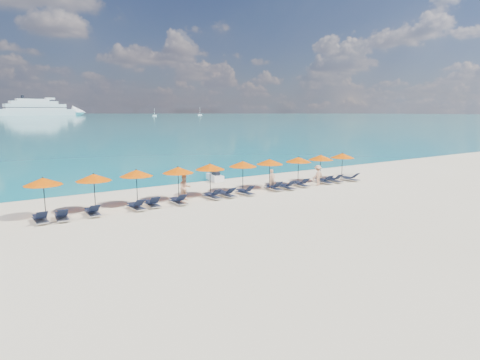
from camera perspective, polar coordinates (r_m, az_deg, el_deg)
ground at (r=25.39m, az=3.73°, el=-3.63°), size 1400.00×1400.00×0.00m
cruise_ship at (r=606.91m, az=-25.96°, el=9.01°), size 113.76×38.58×31.29m
sailboat_near at (r=518.93m, az=-12.07°, el=9.01°), size 5.14×1.71×9.42m
sailboat_far at (r=599.68m, az=-5.72°, el=9.26°), size 6.34×2.11×11.62m
jetski at (r=34.26m, az=-3.56°, el=0.44°), size 1.24×2.38×0.81m
beachgoer_a at (r=30.40m, az=4.59°, el=0.09°), size 0.61×0.44×1.56m
beachgoer_b at (r=26.75m, az=-7.84°, el=-1.13°), size 0.87×0.54×1.72m
beachgoer_c at (r=32.66m, az=11.01°, el=0.68°), size 1.11×0.64×1.63m
umbrella_0 at (r=24.81m, az=-26.22°, el=-0.19°), size 2.10×2.10×2.28m
umbrella_1 at (r=25.16m, az=-20.09°, el=0.35°), size 2.10×2.10×2.28m
umbrella_2 at (r=26.14m, az=-14.54°, el=0.97°), size 2.10×2.10×2.28m
umbrella_3 at (r=26.90m, az=-8.80°, el=1.41°), size 2.10×2.10×2.28m
umbrella_4 at (r=28.28m, az=-4.28°, el=1.90°), size 2.10×2.10×2.28m
umbrella_5 at (r=29.65m, az=0.41°, el=2.29°), size 2.10×2.10×2.28m
umbrella_6 at (r=31.04m, az=4.25°, el=2.60°), size 2.10×2.10×2.28m
umbrella_7 at (r=32.71m, az=8.31°, el=2.89°), size 2.10×2.10×2.28m
umbrella_8 at (r=34.58m, az=11.42°, el=3.17°), size 2.10×2.10×2.28m
umbrella_9 at (r=36.46m, az=14.38°, el=3.39°), size 2.10×2.10×2.28m
lounger_0 at (r=23.94m, az=-26.52°, el=-4.90°), size 0.69×1.72×0.66m
lounger_1 at (r=23.96m, az=-24.03°, el=-4.70°), size 0.73×1.74×0.66m
lounger_2 at (r=24.36m, az=-20.24°, el=-4.23°), size 0.63×1.70×0.66m
lounger_3 at (r=24.97m, az=-14.56°, el=-3.60°), size 0.74×1.74×0.66m
lounger_4 at (r=25.51m, az=-12.38°, el=-3.23°), size 0.70×1.73×0.66m
lounger_5 at (r=25.91m, az=-8.77°, el=-2.91°), size 0.63×1.70×0.66m
lounger_6 at (r=27.26m, az=-3.98°, el=-2.19°), size 0.74×1.74×0.66m
lounger_7 at (r=27.77m, az=-1.94°, el=-1.95°), size 0.77×1.75×0.66m
lounger_8 at (r=28.47m, az=0.76°, el=-1.66°), size 0.74×1.74×0.66m
lounger_9 at (r=30.16m, az=4.77°, el=-1.04°), size 0.69×1.73×0.66m
lounger_10 at (r=30.64m, az=6.62°, el=-0.90°), size 0.65×1.71×0.66m
lounger_11 at (r=31.88m, az=8.65°, el=-0.53°), size 0.77×1.75×0.66m
lounger_12 at (r=33.61m, az=11.91°, el=-0.10°), size 0.71×1.73×0.66m
lounger_13 at (r=34.35m, az=13.22°, el=0.06°), size 0.67×1.72×0.66m
lounger_14 at (r=35.38m, az=15.39°, el=0.24°), size 0.78×1.75×0.66m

